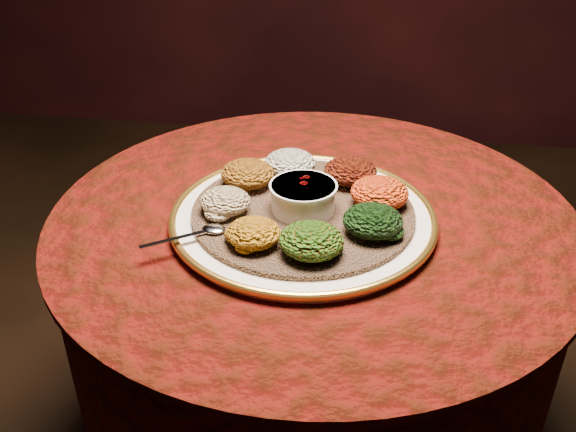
# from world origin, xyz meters

# --- Properties ---
(table) EXTENTS (0.96, 0.96, 0.73)m
(table) POSITION_xyz_m (0.00, 0.00, 0.55)
(table) COLOR black
(table) RESTS_ON ground
(platter) EXTENTS (0.54, 0.54, 0.02)m
(platter) POSITION_xyz_m (-0.01, -0.04, 0.75)
(platter) COLOR white
(platter) RESTS_ON table
(injera) EXTENTS (0.41, 0.41, 0.01)m
(injera) POSITION_xyz_m (-0.01, -0.04, 0.76)
(injera) COLOR brown
(injera) RESTS_ON platter
(stew_bowl) EXTENTS (0.12, 0.12, 0.05)m
(stew_bowl) POSITION_xyz_m (-0.01, -0.04, 0.79)
(stew_bowl) COLOR white
(stew_bowl) RESTS_ON injera
(spoon) EXTENTS (0.13, 0.09, 0.01)m
(spoon) POSITION_xyz_m (-0.16, -0.14, 0.77)
(spoon) COLOR silver
(spoon) RESTS_ON injera
(portion_ayib) EXTENTS (0.10, 0.09, 0.05)m
(portion_ayib) POSITION_xyz_m (-0.06, 0.09, 0.79)
(portion_ayib) COLOR beige
(portion_ayib) RESTS_ON injera
(portion_kitfo) EXTENTS (0.10, 0.09, 0.05)m
(portion_kitfo) POSITION_xyz_m (0.06, 0.07, 0.79)
(portion_kitfo) COLOR black
(portion_kitfo) RESTS_ON injera
(portion_tikil) EXTENTS (0.10, 0.10, 0.05)m
(portion_tikil) POSITION_xyz_m (0.12, -0.00, 0.79)
(portion_tikil) COLOR #C77010
(portion_tikil) RESTS_ON injera
(portion_gomen) EXTENTS (0.10, 0.09, 0.05)m
(portion_gomen) POSITION_xyz_m (0.11, -0.10, 0.79)
(portion_gomen) COLOR black
(portion_gomen) RESTS_ON injera
(portion_mixveg) EXTENTS (0.10, 0.10, 0.05)m
(portion_mixveg) POSITION_xyz_m (0.02, -0.17, 0.79)
(portion_mixveg) COLOR #AC2B0B
(portion_mixveg) RESTS_ON injera
(portion_kik) EXTENTS (0.09, 0.08, 0.04)m
(portion_kik) POSITION_xyz_m (-0.08, -0.16, 0.78)
(portion_kik) COLOR #B36C0F
(portion_kik) RESTS_ON injera
(portion_timatim) EXTENTS (0.09, 0.08, 0.04)m
(portion_timatim) POSITION_xyz_m (-0.15, -0.07, 0.78)
(portion_timatim) COLOR maroon
(portion_timatim) RESTS_ON injera
(portion_shiro) EXTENTS (0.10, 0.09, 0.05)m
(portion_shiro) POSITION_xyz_m (-0.13, 0.03, 0.79)
(portion_shiro) COLOR brown
(portion_shiro) RESTS_ON injera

